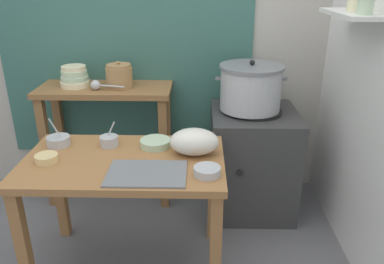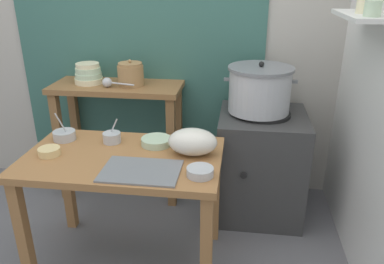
{
  "view_description": "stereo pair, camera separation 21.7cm",
  "coord_description": "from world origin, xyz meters",
  "px_view_note": "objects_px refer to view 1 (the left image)",
  "views": [
    {
      "loc": [
        0.42,
        -1.82,
        1.66
      ],
      "look_at": [
        0.37,
        0.19,
        0.82
      ],
      "focal_mm": 35.7,
      "sensor_mm": 36.0,
      "label": 1
    },
    {
      "loc": [
        0.64,
        -1.8,
        1.66
      ],
      "look_at": [
        0.37,
        0.19,
        0.82
      ],
      "focal_mm": 35.7,
      "sensor_mm": 36.0,
      "label": 2
    }
  ],
  "objects_px": {
    "prep_bowl_4": "(207,171)",
    "prep_bowl_2": "(58,140)",
    "ladle": "(97,85)",
    "stove_block": "(252,161)",
    "bowl_stack_enamel": "(75,77)",
    "back_shelf_table": "(107,116)",
    "prep_bowl_0": "(109,141)",
    "prep_bowl_3": "(155,143)",
    "serving_tray": "(147,173)",
    "steamer_pot": "(251,87)",
    "clay_pot": "(119,76)",
    "plastic_bag": "(194,142)",
    "prep_table": "(125,177)",
    "prep_bowl_1": "(46,158)"
  },
  "relations": [
    {
      "from": "prep_bowl_4",
      "to": "prep_bowl_2",
      "type": "bearing_deg",
      "value": 158.7
    },
    {
      "from": "ladle",
      "to": "stove_block",
      "type": "bearing_deg",
      "value": -2.75
    },
    {
      "from": "bowl_stack_enamel",
      "to": "ladle",
      "type": "xyz_separation_m",
      "value": [
        0.18,
        -0.09,
        -0.03
      ]
    },
    {
      "from": "back_shelf_table",
      "to": "prep_bowl_0",
      "type": "height_order",
      "value": "back_shelf_table"
    },
    {
      "from": "prep_bowl_3",
      "to": "prep_bowl_0",
      "type": "bearing_deg",
      "value": 179.68
    },
    {
      "from": "ladle",
      "to": "serving_tray",
      "type": "height_order",
      "value": "ladle"
    },
    {
      "from": "stove_block",
      "to": "serving_tray",
      "type": "distance_m",
      "value": 1.11
    },
    {
      "from": "prep_bowl_0",
      "to": "prep_bowl_3",
      "type": "xyz_separation_m",
      "value": [
        0.27,
        -0.0,
        -0.01
      ]
    },
    {
      "from": "stove_block",
      "to": "steamer_pot",
      "type": "bearing_deg",
      "value": 153.38
    },
    {
      "from": "clay_pot",
      "to": "prep_bowl_4",
      "type": "height_order",
      "value": "clay_pot"
    },
    {
      "from": "clay_pot",
      "to": "plastic_bag",
      "type": "bearing_deg",
      "value": -52.65
    },
    {
      "from": "clay_pot",
      "to": "serving_tray",
      "type": "distance_m",
      "value": 1.04
    },
    {
      "from": "prep_table",
      "to": "ladle",
      "type": "bearing_deg",
      "value": 113.61
    },
    {
      "from": "back_shelf_table",
      "to": "plastic_bag",
      "type": "relative_size",
      "value": 3.51
    },
    {
      "from": "stove_block",
      "to": "prep_bowl_1",
      "type": "bearing_deg",
      "value": -149.64
    },
    {
      "from": "prep_bowl_4",
      "to": "prep_table",
      "type": "bearing_deg",
      "value": 159.31
    },
    {
      "from": "stove_block",
      "to": "prep_bowl_3",
      "type": "xyz_separation_m",
      "value": [
        -0.64,
        -0.49,
        0.36
      ]
    },
    {
      "from": "back_shelf_table",
      "to": "bowl_stack_enamel",
      "type": "xyz_separation_m",
      "value": [
        -0.21,
        0.01,
        0.29
      ]
    },
    {
      "from": "back_shelf_table",
      "to": "prep_bowl_3",
      "type": "bearing_deg",
      "value": -55.22
    },
    {
      "from": "clay_pot",
      "to": "ladle",
      "type": "distance_m",
      "value": 0.17
    },
    {
      "from": "bowl_stack_enamel",
      "to": "prep_bowl_3",
      "type": "bearing_deg",
      "value": -44.53
    },
    {
      "from": "steamer_pot",
      "to": "bowl_stack_enamel",
      "type": "relative_size",
      "value": 2.33
    },
    {
      "from": "stove_block",
      "to": "clay_pot",
      "type": "height_order",
      "value": "clay_pot"
    },
    {
      "from": "ladle",
      "to": "prep_bowl_3",
      "type": "bearing_deg",
      "value": -49.53
    },
    {
      "from": "steamer_pot",
      "to": "prep_bowl_0",
      "type": "relative_size",
      "value": 3.26
    },
    {
      "from": "prep_bowl_0",
      "to": "prep_bowl_1",
      "type": "distance_m",
      "value": 0.36
    },
    {
      "from": "back_shelf_table",
      "to": "stove_block",
      "type": "distance_m",
      "value": 1.12
    },
    {
      "from": "steamer_pot",
      "to": "plastic_bag",
      "type": "relative_size",
      "value": 1.78
    },
    {
      "from": "stove_block",
      "to": "prep_bowl_3",
      "type": "relative_size",
      "value": 4.39
    },
    {
      "from": "bowl_stack_enamel",
      "to": "prep_bowl_4",
      "type": "xyz_separation_m",
      "value": [
        0.94,
        -0.97,
        -0.23
      ]
    },
    {
      "from": "bowl_stack_enamel",
      "to": "back_shelf_table",
      "type": "bearing_deg",
      "value": -3.24
    },
    {
      "from": "prep_bowl_3",
      "to": "prep_bowl_4",
      "type": "height_order",
      "value": "same"
    },
    {
      "from": "back_shelf_table",
      "to": "prep_bowl_1",
      "type": "height_order",
      "value": "back_shelf_table"
    },
    {
      "from": "clay_pot",
      "to": "serving_tray",
      "type": "relative_size",
      "value": 0.47
    },
    {
      "from": "serving_tray",
      "to": "back_shelf_table",
      "type": "bearing_deg",
      "value": 113.97
    },
    {
      "from": "prep_table",
      "to": "prep_bowl_2",
      "type": "height_order",
      "value": "prep_bowl_2"
    },
    {
      "from": "back_shelf_table",
      "to": "ladle",
      "type": "bearing_deg",
      "value": -113.59
    },
    {
      "from": "back_shelf_table",
      "to": "clay_pot",
      "type": "relative_size",
      "value": 5.07
    },
    {
      "from": "plastic_bag",
      "to": "prep_bowl_2",
      "type": "distance_m",
      "value": 0.81
    },
    {
      "from": "prep_bowl_1",
      "to": "prep_bowl_3",
      "type": "height_order",
      "value": "same"
    },
    {
      "from": "ladle",
      "to": "prep_bowl_3",
      "type": "height_order",
      "value": "ladle"
    },
    {
      "from": "steamer_pot",
      "to": "prep_bowl_4",
      "type": "bearing_deg",
      "value": -109.83
    },
    {
      "from": "back_shelf_table",
      "to": "stove_block",
      "type": "height_order",
      "value": "back_shelf_table"
    },
    {
      "from": "serving_tray",
      "to": "prep_bowl_0",
      "type": "xyz_separation_m",
      "value": [
        -0.27,
        0.34,
        0.03
      ]
    },
    {
      "from": "prep_bowl_2",
      "to": "prep_bowl_3",
      "type": "relative_size",
      "value": 1.01
    },
    {
      "from": "serving_tray",
      "to": "prep_bowl_1",
      "type": "xyz_separation_m",
      "value": [
        -0.56,
        0.12,
        0.02
      ]
    },
    {
      "from": "bowl_stack_enamel",
      "to": "serving_tray",
      "type": "relative_size",
      "value": 0.52
    },
    {
      "from": "prep_bowl_1",
      "to": "plastic_bag",
      "type": "bearing_deg",
      "value": 8.45
    },
    {
      "from": "back_shelf_table",
      "to": "prep_bowl_2",
      "type": "xyz_separation_m",
      "value": [
        -0.14,
        -0.62,
        0.07
      ]
    },
    {
      "from": "steamer_pot",
      "to": "prep_bowl_2",
      "type": "relative_size",
      "value": 2.7
    }
  ]
}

